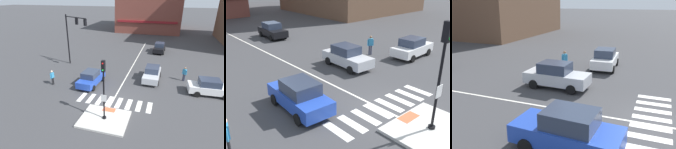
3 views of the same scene
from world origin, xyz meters
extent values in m
plane|color=#3D3D3F|center=(0.00, 0.00, 0.00)|extent=(300.00, 300.00, 0.00)
cube|color=beige|center=(0.00, -2.57, 0.07)|extent=(3.79, 3.15, 0.15)
cube|color=#DB5B38|center=(0.00, -1.35, 0.15)|extent=(1.10, 0.60, 0.01)
cylinder|color=black|center=(0.00, -2.57, 0.21)|extent=(0.32, 0.32, 0.12)
cylinder|color=black|center=(0.00, -2.57, 2.21)|extent=(0.12, 0.12, 3.88)
cube|color=white|center=(0.00, -2.65, 2.01)|extent=(0.44, 0.03, 0.56)
cube|color=black|center=(0.00, -2.57, 4.57)|extent=(0.24, 0.28, 0.84)
sphere|color=red|center=(0.00, -2.73, 4.82)|extent=(0.12, 0.12, 0.12)
sphere|color=green|center=(0.00, -2.73, 4.32)|extent=(0.12, 0.12, 0.12)
cube|color=silver|center=(-3.24, 0.19, 0.00)|extent=(0.44, 1.80, 0.01)
cube|color=silver|center=(-2.32, 0.19, 0.00)|extent=(0.44, 1.80, 0.01)
cube|color=silver|center=(-1.39, 0.19, 0.00)|extent=(0.44, 1.80, 0.01)
cube|color=silver|center=(-0.46, 0.19, 0.00)|extent=(0.44, 1.80, 0.01)
cube|color=silver|center=(0.46, 0.19, 0.00)|extent=(0.44, 1.80, 0.01)
cube|color=silver|center=(1.39, 0.19, 0.00)|extent=(0.44, 1.80, 0.01)
cube|color=silver|center=(2.32, 0.19, 0.00)|extent=(0.44, 1.80, 0.01)
cube|color=silver|center=(3.24, 0.19, 0.00)|extent=(0.44, 1.80, 0.01)
cube|color=silver|center=(-0.17, 10.00, 0.00)|extent=(0.14, 28.00, 0.01)
cylinder|color=black|center=(-9.11, 8.57, 3.41)|extent=(0.18, 0.18, 6.83)
cylinder|color=black|center=(-7.23, 7.63, 6.58)|extent=(3.80, 1.98, 0.11)
cube|color=black|center=(-7.04, 7.54, 6.13)|extent=(0.37, 0.38, 0.80)
sphere|color=gold|center=(-6.97, 7.69, 6.13)|extent=(0.12, 0.12, 0.12)
cube|color=black|center=(-5.54, 6.78, 6.13)|extent=(0.37, 0.38, 0.80)
sphere|color=gold|center=(-5.47, 6.94, 6.13)|extent=(0.12, 0.12, 0.12)
cube|color=brown|center=(-1.33, 42.56, 5.60)|extent=(16.16, 18.97, 11.19)
cube|color=maroon|center=(-1.33, 32.93, 3.10)|extent=(14.55, 0.30, 0.50)
cube|color=black|center=(2.92, 18.09, 0.65)|extent=(1.90, 4.18, 0.70)
cube|color=#2D384C|center=(2.93, 18.24, 1.32)|extent=(1.57, 1.97, 0.64)
cylinder|color=black|center=(3.69, 16.78, 0.30)|extent=(0.21, 0.61, 0.60)
cylinder|color=black|center=(2.03, 16.86, 0.30)|extent=(0.21, 0.61, 0.60)
cylinder|color=black|center=(3.81, 19.32, 0.30)|extent=(0.21, 0.61, 0.60)
cylinder|color=black|center=(2.15, 19.40, 0.30)|extent=(0.21, 0.61, 0.60)
cube|color=silver|center=(2.83, 6.10, 0.65)|extent=(1.80, 4.14, 0.70)
cube|color=#2D384C|center=(2.84, 6.25, 1.32)|extent=(1.53, 1.94, 0.64)
cylinder|color=black|center=(3.63, 4.80, 0.30)|extent=(0.19, 0.60, 0.60)
cylinder|color=black|center=(1.97, 4.85, 0.30)|extent=(0.19, 0.60, 0.60)
cylinder|color=black|center=(3.70, 7.35, 0.30)|extent=(0.19, 0.60, 0.60)
cylinder|color=black|center=(2.03, 7.39, 0.30)|extent=(0.19, 0.60, 0.60)
cube|color=#2347B7|center=(-3.42, 3.02, 0.65)|extent=(1.90, 4.18, 0.70)
cube|color=#2D384C|center=(-3.43, 2.87, 1.32)|extent=(1.57, 1.97, 0.64)
cylinder|color=black|center=(-4.19, 4.33, 0.30)|extent=(0.21, 0.61, 0.60)
cylinder|color=black|center=(-2.53, 4.25, 0.30)|extent=(0.21, 0.61, 0.60)
cylinder|color=black|center=(-4.32, 1.79, 0.30)|extent=(0.21, 0.61, 0.60)
cylinder|color=black|center=(-2.65, 1.71, 0.30)|extent=(0.21, 0.61, 0.60)
cube|color=white|center=(8.67, 4.31, 0.65)|extent=(4.19, 1.93, 0.70)
cube|color=#2D384C|center=(8.52, 4.30, 1.32)|extent=(1.98, 1.59, 0.64)
cylinder|color=black|center=(9.89, 5.21, 0.30)|extent=(0.61, 0.21, 0.60)
cylinder|color=black|center=(7.35, 5.07, 0.30)|extent=(0.61, 0.21, 0.60)
cylinder|color=black|center=(7.45, 3.40, 0.30)|extent=(0.61, 0.21, 0.60)
cylinder|color=black|center=(-7.47, 1.85, 0.41)|extent=(0.12, 0.12, 0.82)
cylinder|color=black|center=(-7.51, 1.70, 0.41)|extent=(0.12, 0.12, 0.82)
cube|color=#338CBF|center=(-7.49, 1.78, 1.12)|extent=(0.30, 0.40, 0.60)
cylinder|color=#338CBF|center=(-7.44, 2.00, 1.07)|extent=(0.09, 0.09, 0.56)
cylinder|color=#338CBF|center=(-7.55, 1.55, 1.07)|extent=(0.09, 0.09, 0.56)
sphere|color=beige|center=(-7.49, 1.78, 1.56)|extent=(0.22, 0.22, 0.22)
cylinder|color=#2D334C|center=(6.32, 7.03, 0.41)|extent=(0.12, 0.12, 0.82)
cylinder|color=#2D334C|center=(6.46, 6.95, 0.41)|extent=(0.12, 0.12, 0.82)
cube|color=#338CBF|center=(6.39, 6.99, 1.12)|extent=(0.42, 0.38, 0.60)
cylinder|color=#338CBF|center=(6.20, 7.12, 1.07)|extent=(0.09, 0.09, 0.56)
cylinder|color=#338CBF|center=(6.58, 6.87, 1.07)|extent=(0.09, 0.09, 0.56)
sphere|color=#936B4C|center=(6.39, 6.99, 1.56)|extent=(0.22, 0.22, 0.22)
camera|label=1|loc=(4.10, -14.01, 9.16)|focal=29.70mm
camera|label=2|loc=(-9.59, -7.13, 6.75)|focal=40.65mm
camera|label=3|loc=(-10.99, 0.11, 5.39)|focal=39.75mm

